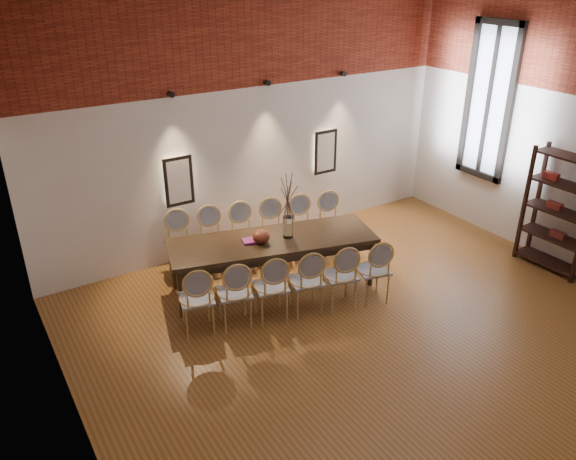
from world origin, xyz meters
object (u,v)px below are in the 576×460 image
chair_far_f (332,225)px  bowl (261,236)px  dining_table (273,263)px  chair_near_a (197,298)px  chair_far_b (213,241)px  shelving_rack (560,212)px  vase (288,227)px  chair_far_a (180,246)px  chair_near_e (340,275)px  chair_far_e (304,229)px  book (252,241)px  chair_far_c (244,237)px  chair_near_b (234,292)px  chair_near_c (271,286)px  chair_near_d (306,280)px  chair_near_f (373,269)px  chair_far_d (274,233)px

chair_far_f → bowl: bearing=30.2°
dining_table → chair_near_a: size_ratio=3.00×
chair_far_b → bowl: 1.02m
shelving_rack → vase: bearing=153.7°
chair_far_a → chair_near_e: bearing=142.0°
chair_far_e → bowl: 1.23m
chair_far_e → chair_far_f: bearing=-180.0°
dining_table → book: size_ratio=10.84×
vase → bowl: vase is taller
vase → book: bearing=164.4°
bowl → chair_far_f: bearing=15.6°
chair_far_a → bowl: (0.77, -1.01, 0.37)m
chair_far_a → chair_far_c: same height
chair_far_a → chair_far_f: same height
dining_table → shelving_rack: 4.22m
chair_far_b → bowl: size_ratio=3.92×
chair_near_a → chair_far_c: size_ratio=1.00×
chair_far_a → book: chair_far_a is taller
chair_near_b → book: (0.60, 0.61, 0.30)m
chair_near_c → chair_far_c: same height
chair_near_d → chair_near_f: same height
book → chair_near_b: bearing=-134.4°
vase → shelving_rack: (3.61, -1.65, 0.00)m
chair_near_c → chair_far_b: (-0.09, 1.54, 0.00)m
dining_table → chair_far_e: size_ratio=3.00×
chair_near_f → chair_far_b: same height
chair_near_b → chair_near_d: 0.94m
chair_far_c → book: size_ratio=3.62×
dining_table → chair_near_e: 1.02m
bowl → book: size_ratio=0.92×
chair_near_b → chair_far_d: size_ratio=1.00×
chair_far_e → vase: vase is taller
chair_near_d → chair_far_c: size_ratio=1.00×
chair_near_e → chair_far_a: size_ratio=1.00×
chair_near_a → vase: 1.63m
chair_far_f → vase: bearing=37.6°
book → chair_far_b: bearing=105.9°
chair_far_b → chair_far_e: bearing=-180.0°
dining_table → chair_far_e: 1.02m
chair_near_c → chair_far_d: bearing=72.2°
chair_far_e → chair_far_a: bearing=0.0°
chair_near_a → chair_near_c: 0.94m
chair_near_f → book: 1.66m
chair_far_d → shelving_rack: bearing=160.0°
dining_table → bowl: (-0.18, -0.01, 0.46)m
chair_near_b → chair_far_b: 1.47m
chair_far_a → chair_far_c: (0.91, -0.24, 0.00)m
chair_near_a → chair_near_e: bearing=-0.0°
chair_far_d → dining_table: bearing=72.2°
dining_table → vase: vase is taller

